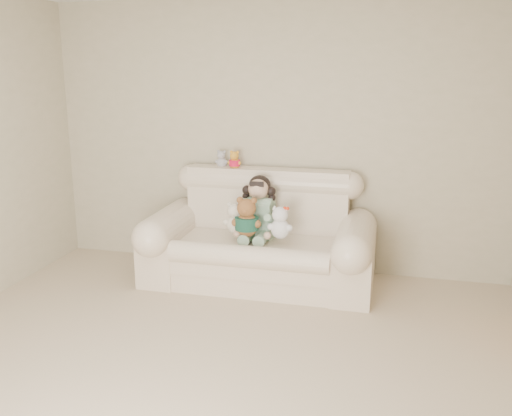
{
  "coord_description": "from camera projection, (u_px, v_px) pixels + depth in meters",
  "views": [
    {
      "loc": [
        1.14,
        -2.83,
        2.0
      ],
      "look_at": [
        -0.04,
        1.9,
        0.75
      ],
      "focal_mm": 39.54,
      "sensor_mm": 36.0,
      "label": 1
    }
  ],
  "objects": [
    {
      "name": "yellow_mini_bear",
      "position": [
        235.0,
        158.0,
        5.43
      ],
      "size": [
        0.14,
        0.11,
        0.21
      ],
      "primitive_type": null,
      "rotation": [
        0.0,
        0.0,
        -0.06
      ],
      "color": "yellow",
      "rests_on": "sofa"
    },
    {
      "name": "grey_mini_plush",
      "position": [
        222.0,
        157.0,
        5.5
      ],
      "size": [
        0.15,
        0.13,
        0.2
      ],
      "primitive_type": null,
      "rotation": [
        0.0,
        0.0,
        0.24
      ],
      "color": "silver",
      "rests_on": "sofa"
    },
    {
      "name": "white_cat",
      "position": [
        280.0,
        219.0,
        4.95
      ],
      "size": [
        0.26,
        0.23,
        0.35
      ],
      "primitive_type": null,
      "rotation": [
        0.0,
        0.0,
        -0.26
      ],
      "color": "silver",
      "rests_on": "sofa"
    },
    {
      "name": "seated_child",
      "position": [
        259.0,
        207.0,
        5.21
      ],
      "size": [
        0.42,
        0.48,
        0.6
      ],
      "primitive_type": null,
      "rotation": [
        0.0,
        0.0,
        -0.15
      ],
      "color": "#2A713D",
      "rests_on": "sofa"
    },
    {
      "name": "cream_teddy",
      "position": [
        235.0,
        215.0,
        5.09
      ],
      "size": [
        0.27,
        0.25,
        0.35
      ],
      "primitive_type": null,
      "rotation": [
        0.0,
        0.0,
        -0.43
      ],
      "color": "beige",
      "rests_on": "sofa"
    },
    {
      "name": "wall_back",
      "position": [
        276.0,
        138.0,
        5.45
      ],
      "size": [
        4.5,
        0.0,
        4.5
      ],
      "primitive_type": "plane",
      "rotation": [
        1.57,
        0.0,
        0.0
      ],
      "color": "#C1B699",
      "rests_on": "ground"
    },
    {
      "name": "floor",
      "position": [
        187.0,
        403.0,
        3.42
      ],
      "size": [
        5.0,
        5.0,
        0.0
      ],
      "primitive_type": "plane",
      "color": "tan",
      "rests_on": "ground"
    },
    {
      "name": "brown_teddy",
      "position": [
        247.0,
        213.0,
        5.0
      ],
      "size": [
        0.31,
        0.27,
        0.42
      ],
      "primitive_type": null,
      "rotation": [
        0.0,
        0.0,
        -0.24
      ],
      "color": "brown",
      "rests_on": "sofa"
    },
    {
      "name": "sofa",
      "position": [
        259.0,
        230.0,
        5.18
      ],
      "size": [
        2.1,
        0.95,
        1.03
      ],
      "primitive_type": null,
      "color": "#FFE7CD",
      "rests_on": "floor"
    }
  ]
}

